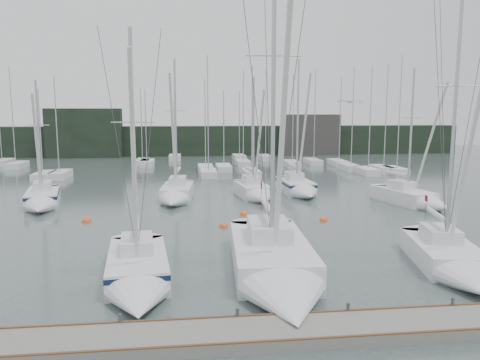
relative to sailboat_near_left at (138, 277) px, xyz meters
name	(u,v)px	position (x,y,z in m)	size (l,w,h in m)	color
ground	(272,283)	(5.80, -0.04, -0.53)	(160.00, 160.00, 0.00)	#43514E
dock	(300,331)	(5.80, -5.04, -0.33)	(24.00, 2.00, 0.40)	slate
far_treeline	(206,141)	(5.80, 61.96, 1.97)	(90.00, 4.00, 5.00)	black
far_building_left	(84,133)	(-14.20, 59.96, 3.47)	(12.00, 3.00, 8.00)	black
far_building_right	(310,135)	(23.80, 59.96, 2.97)	(10.00, 3.00, 7.00)	#393735
mast_forest	(222,165)	(7.00, 42.06, -0.04)	(52.58, 24.52, 14.16)	silver
sailboat_near_left	(138,277)	(0.00, 0.00, 0.00)	(3.44, 9.01, 11.90)	silver
sailboat_near_center	(277,272)	(5.96, -0.42, 0.09)	(4.25, 12.19, 16.97)	silver
sailboat_near_right	(455,264)	(14.36, -0.06, 0.00)	(4.31, 8.63, 14.68)	silver
sailboat_mid_a	(42,200)	(-9.15, 18.23, 0.04)	(3.94, 8.01, 10.71)	silver
sailboat_mid_b	(176,195)	(1.27, 19.38, 0.04)	(3.09, 7.84, 12.59)	silver
sailboat_mid_c	(256,193)	(8.13, 19.78, 0.03)	(3.10, 7.01, 11.15)	silver
sailboat_mid_d	(299,188)	(12.37, 21.42, 0.06)	(2.83, 7.68, 12.93)	silver
sailboat_mid_e	(417,200)	(20.39, 15.20, 0.02)	(4.24, 8.01, 11.64)	silver
buoy_a	(224,227)	(4.53, 10.40, -0.53)	(0.59, 0.59, 0.59)	#FB5716
buoy_b	(324,221)	(11.57, 11.30, -0.53)	(0.55, 0.55, 0.55)	#FB5716
buoy_c	(87,221)	(-4.72, 13.00, -0.53)	(0.64, 0.64, 0.64)	#FB5716
seagull	(350,101)	(9.07, -0.03, 7.40)	(0.94, 0.42, 0.19)	silver
buoy_d	(244,215)	(6.32, 13.86, -0.53)	(0.56, 0.56, 0.56)	#FB5716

